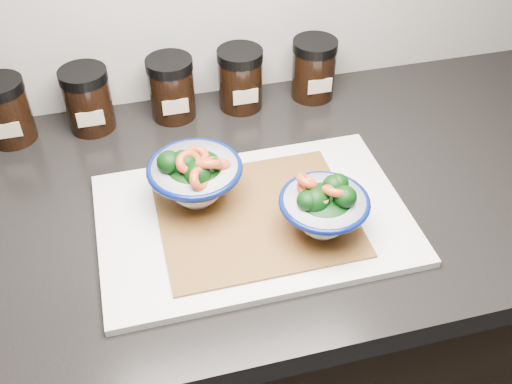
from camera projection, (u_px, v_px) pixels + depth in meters
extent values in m
cube|color=black|center=(244.00, 362.00, 1.24)|extent=(3.43, 0.58, 0.86)
cube|color=black|center=(240.00, 204.00, 0.94)|extent=(3.50, 0.60, 0.04)
cube|color=silver|center=(253.00, 219.00, 0.88)|extent=(0.45, 0.30, 0.01)
cube|color=brown|center=(256.00, 215.00, 0.87)|extent=(0.28, 0.24, 0.00)
cylinder|color=white|center=(197.00, 196.00, 0.90)|extent=(0.05, 0.05, 0.01)
ellipsoid|color=white|center=(196.00, 188.00, 0.88)|extent=(0.08, 0.08, 0.03)
torus|color=#04114D|center=(195.00, 168.00, 0.86)|extent=(0.14, 0.14, 0.01)
torus|color=#04114D|center=(195.00, 176.00, 0.87)|extent=(0.12, 0.12, 0.00)
ellipsoid|color=black|center=(195.00, 174.00, 0.87)|extent=(0.10, 0.10, 0.05)
ellipsoid|color=black|center=(186.00, 162.00, 0.85)|extent=(0.04, 0.04, 0.03)
cylinder|color=#477233|center=(186.00, 169.00, 0.85)|extent=(0.01, 0.01, 0.02)
ellipsoid|color=black|center=(183.00, 164.00, 0.85)|extent=(0.04, 0.04, 0.04)
cylinder|color=#477233|center=(184.00, 171.00, 0.86)|extent=(0.01, 0.01, 0.03)
ellipsoid|color=black|center=(198.00, 176.00, 0.84)|extent=(0.04, 0.04, 0.04)
cylinder|color=#477233|center=(198.00, 183.00, 0.85)|extent=(0.02, 0.02, 0.03)
ellipsoid|color=black|center=(169.00, 162.00, 0.84)|extent=(0.04, 0.04, 0.03)
cylinder|color=#477233|center=(170.00, 169.00, 0.85)|extent=(0.01, 0.01, 0.02)
torus|color=#C34A24|center=(218.00, 164.00, 0.86)|extent=(0.05, 0.05, 0.04)
torus|color=#C34A24|center=(208.00, 165.00, 0.84)|extent=(0.05, 0.05, 0.04)
torus|color=#C34A24|center=(200.00, 179.00, 0.82)|extent=(0.04, 0.06, 0.05)
torus|color=#C34A24|center=(189.00, 162.00, 0.84)|extent=(0.05, 0.05, 0.05)
torus|color=#C34A24|center=(197.00, 156.00, 0.86)|extent=(0.06, 0.06, 0.03)
cylinder|color=#CCBC8E|center=(208.00, 163.00, 0.86)|extent=(0.02, 0.02, 0.01)
cylinder|color=white|center=(322.00, 227.00, 0.85)|extent=(0.04, 0.04, 0.01)
ellipsoid|color=white|center=(323.00, 220.00, 0.84)|extent=(0.07, 0.07, 0.03)
torus|color=#04114D|center=(324.00, 202.00, 0.81)|extent=(0.13, 0.13, 0.01)
torus|color=#04114D|center=(324.00, 209.00, 0.82)|extent=(0.10, 0.10, 0.00)
ellipsoid|color=black|center=(324.00, 207.00, 0.82)|extent=(0.09, 0.09, 0.04)
ellipsoid|color=black|center=(334.00, 186.00, 0.82)|extent=(0.03, 0.03, 0.03)
cylinder|color=#477233|center=(333.00, 192.00, 0.83)|extent=(0.01, 0.01, 0.02)
ellipsoid|color=black|center=(345.00, 197.00, 0.80)|extent=(0.03, 0.03, 0.03)
cylinder|color=#477233|center=(344.00, 203.00, 0.81)|extent=(0.01, 0.01, 0.02)
ellipsoid|color=black|center=(316.00, 201.00, 0.80)|extent=(0.04, 0.04, 0.04)
cylinder|color=#477233|center=(315.00, 209.00, 0.81)|extent=(0.01, 0.01, 0.02)
ellipsoid|color=black|center=(338.00, 184.00, 0.82)|extent=(0.03, 0.03, 0.03)
cylinder|color=#477233|center=(337.00, 189.00, 0.83)|extent=(0.01, 0.01, 0.02)
ellipsoid|color=black|center=(308.00, 201.00, 0.80)|extent=(0.03, 0.03, 0.03)
cylinder|color=#477233|center=(307.00, 207.00, 0.80)|extent=(0.01, 0.01, 0.02)
torus|color=#C34A24|center=(335.00, 191.00, 0.80)|extent=(0.04, 0.05, 0.04)
torus|color=#C34A24|center=(307.00, 189.00, 0.82)|extent=(0.05, 0.05, 0.04)
torus|color=#C34A24|center=(307.00, 181.00, 0.81)|extent=(0.04, 0.05, 0.04)
cylinder|color=#CCBC8E|center=(322.00, 200.00, 0.80)|extent=(0.02, 0.02, 0.01)
cylinder|color=black|center=(7.00, 115.00, 1.01)|extent=(0.08, 0.08, 0.09)
cube|color=#C6B793|center=(7.00, 131.00, 0.98)|extent=(0.05, 0.00, 0.03)
cylinder|color=black|center=(89.00, 104.00, 1.03)|extent=(0.08, 0.08, 0.09)
cylinder|color=black|center=(83.00, 75.00, 0.99)|extent=(0.08, 0.08, 0.02)
cube|color=#C6B793|center=(91.00, 119.00, 1.01)|extent=(0.04, 0.00, 0.03)
cylinder|color=black|center=(172.00, 93.00, 1.06)|extent=(0.08, 0.08, 0.09)
cylinder|color=black|center=(169.00, 64.00, 1.02)|extent=(0.08, 0.08, 0.02)
cube|color=#C6B793|center=(176.00, 107.00, 1.03)|extent=(0.04, 0.00, 0.03)
cylinder|color=black|center=(240.00, 83.00, 1.08)|extent=(0.08, 0.08, 0.09)
cylinder|color=black|center=(240.00, 55.00, 1.04)|extent=(0.08, 0.08, 0.02)
cube|color=#C6B793|center=(246.00, 97.00, 1.06)|extent=(0.04, 0.00, 0.03)
cylinder|color=black|center=(313.00, 73.00, 1.11)|extent=(0.08, 0.08, 0.09)
cylinder|color=black|center=(315.00, 45.00, 1.07)|extent=(0.08, 0.08, 0.02)
cube|color=#C6B793|center=(320.00, 86.00, 1.08)|extent=(0.04, 0.00, 0.03)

